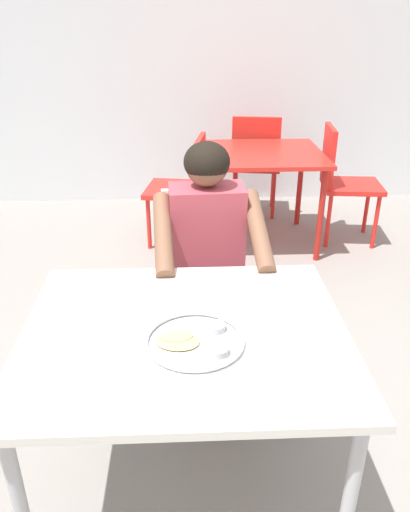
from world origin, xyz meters
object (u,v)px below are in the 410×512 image
at_px(chair_red_far, 255,159).
at_px(chair_red_left, 185,182).
at_px(table_foreground, 185,348).
at_px(diner_foreground, 209,249).
at_px(chair_foreground, 205,265).
at_px(table_background_red, 261,163).
at_px(chair_red_right, 342,177).
at_px(thali_tray, 195,341).

bearing_deg(chair_red_far, chair_red_left, -138.87).
relative_size(table_foreground, diner_foreground, 0.92).
bearing_deg(chair_foreground, table_background_red, 70.59).
bearing_deg(chair_red_far, table_foreground, -102.49).
xyz_separation_m(table_background_red, chair_red_right, (0.63, 0.02, -0.12)).
bearing_deg(chair_red_far, diner_foreground, -103.34).
distance_m(thali_tray, chair_red_left, 2.40).
bearing_deg(table_background_red, chair_foreground, -109.41).
relative_size(table_background_red, chair_red_left, 1.09).
relative_size(chair_red_left, chair_red_far, 0.93).
height_order(chair_foreground, diner_foreground, diner_foreground).
bearing_deg(thali_tray, chair_red_left, 90.42).
distance_m(chair_red_left, chair_red_right, 1.21).
height_order(table_background_red, chair_red_right, chair_red_right).
bearing_deg(table_background_red, chair_red_right, 1.43).
bearing_deg(table_foreground, thali_tray, -66.15).
height_order(thali_tray, chair_foreground, chair_foreground).
bearing_deg(table_foreground, chair_red_left, 89.61).
distance_m(chair_foreground, diner_foreground, 0.30).
bearing_deg(diner_foreground, chair_foreground, 92.43).
xyz_separation_m(table_foreground, thali_tray, (0.03, -0.07, 0.08)).
bearing_deg(chair_foreground, chair_red_left, 93.65).
height_order(table_foreground, thali_tray, thali_tray).
relative_size(diner_foreground, chair_red_far, 1.31).
relative_size(chair_foreground, diner_foreground, 0.75).
relative_size(thali_tray, chair_red_left, 0.38).
height_order(thali_tray, chair_red_left, chair_red_left).
relative_size(table_background_red, chair_red_right, 1.01).
relative_size(diner_foreground, chair_red_left, 1.40).
bearing_deg(table_foreground, diner_foreground, 80.29).
xyz_separation_m(thali_tray, chair_foreground, (0.07, 0.97, -0.23)).
height_order(table_foreground, table_background_red, table_background_red).
xyz_separation_m(thali_tray, table_background_red, (0.56, 2.35, -0.09)).
relative_size(chair_foreground, table_background_red, 0.96).
xyz_separation_m(chair_red_left, chair_red_far, (0.61, 0.54, 0.03)).
bearing_deg(table_background_red, diner_foreground, -106.51).
distance_m(chair_red_left, chair_red_far, 0.82).
relative_size(thali_tray, chair_red_far, 0.36).
relative_size(table_foreground, thali_tray, 3.39).
bearing_deg(chair_red_left, chair_foreground, -86.35).
xyz_separation_m(table_background_red, chair_red_left, (-0.57, 0.04, -0.15)).
height_order(chair_red_left, chair_red_right, chair_red_right).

